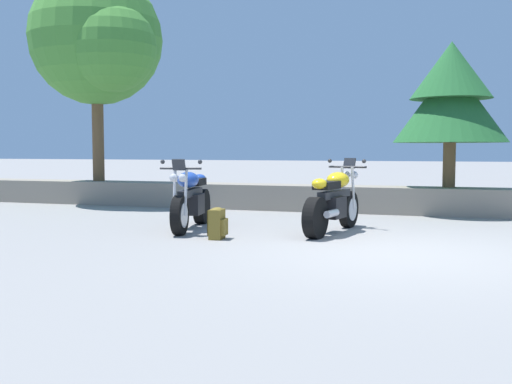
{
  "coord_description": "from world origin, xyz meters",
  "views": [
    {
      "loc": [
        0.57,
        -7.62,
        1.32
      ],
      "look_at": [
        -2.28,
        1.2,
        0.65
      ],
      "focal_mm": 41.22,
      "sensor_mm": 36.0,
      "label": 1
    }
  ],
  "objects_px": {
    "motorcycle_yellow_centre": "(334,202)",
    "pine_tree_mid_left": "(451,94)",
    "rider_backpack": "(217,223)",
    "motorcycle_blue_near_left": "(191,200)",
    "leafy_tree_far_left": "(99,41)"
  },
  "relations": [
    {
      "from": "rider_backpack",
      "to": "pine_tree_mid_left",
      "type": "distance_m",
      "value": 6.05
    },
    {
      "from": "leafy_tree_far_left",
      "to": "pine_tree_mid_left",
      "type": "distance_m",
      "value": 8.17
    },
    {
      "from": "motorcycle_yellow_centre",
      "to": "leafy_tree_far_left",
      "type": "relative_size",
      "value": 0.41
    },
    {
      "from": "pine_tree_mid_left",
      "to": "rider_backpack",
      "type": "bearing_deg",
      "value": -125.36
    },
    {
      "from": "motorcycle_yellow_centre",
      "to": "rider_backpack",
      "type": "relative_size",
      "value": 4.37
    },
    {
      "from": "leafy_tree_far_left",
      "to": "motorcycle_yellow_centre",
      "type": "bearing_deg",
      "value": -27.03
    },
    {
      "from": "motorcycle_yellow_centre",
      "to": "pine_tree_mid_left",
      "type": "distance_m",
      "value": 4.28
    },
    {
      "from": "motorcycle_blue_near_left",
      "to": "pine_tree_mid_left",
      "type": "bearing_deg",
      "value": 42.48
    },
    {
      "from": "motorcycle_yellow_centre",
      "to": "pine_tree_mid_left",
      "type": "xyz_separation_m",
      "value": [
        1.75,
        3.39,
        1.95
      ]
    },
    {
      "from": "motorcycle_blue_near_left",
      "to": "leafy_tree_far_left",
      "type": "bearing_deg",
      "value": 138.09
    },
    {
      "from": "motorcycle_yellow_centre",
      "to": "pine_tree_mid_left",
      "type": "height_order",
      "value": "pine_tree_mid_left"
    },
    {
      "from": "motorcycle_blue_near_left",
      "to": "rider_backpack",
      "type": "bearing_deg",
      "value": -46.72
    },
    {
      "from": "motorcycle_yellow_centre",
      "to": "rider_backpack",
      "type": "xyz_separation_m",
      "value": [
        -1.52,
        -1.21,
        -0.24
      ]
    },
    {
      "from": "motorcycle_blue_near_left",
      "to": "rider_backpack",
      "type": "height_order",
      "value": "motorcycle_blue_near_left"
    },
    {
      "from": "motorcycle_blue_near_left",
      "to": "pine_tree_mid_left",
      "type": "height_order",
      "value": "pine_tree_mid_left"
    }
  ]
}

